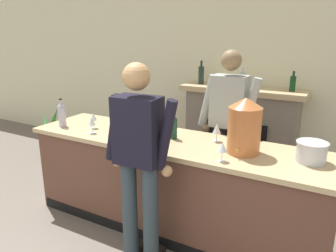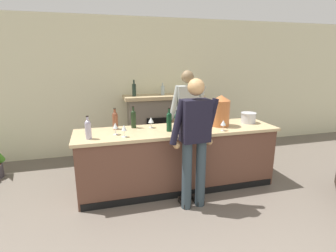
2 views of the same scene
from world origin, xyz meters
name	(u,v)px [view 2 (image 2 of 2)]	position (x,y,z in m)	size (l,w,h in m)	color
wall_back_panel	(145,87)	(0.00, 4.36, 1.38)	(12.00, 0.07, 2.75)	beige
bar_counter	(178,158)	(0.14, 2.50, 0.47)	(3.00, 0.78, 0.93)	brown
fireplace_stone	(163,123)	(0.33, 4.10, 0.62)	(1.62, 0.52, 1.54)	gray
person_customer	(195,139)	(0.17, 1.89, 0.95)	(0.66, 0.32, 1.72)	#303E46
person_bartender	(187,117)	(0.49, 3.08, 0.97)	(0.66, 0.30, 1.76)	#3F373E
copper_dispenser	(221,111)	(0.83, 2.50, 1.17)	(0.28, 0.32, 0.48)	#B96735
ice_bucket_steel	(248,118)	(1.36, 2.56, 1.01)	(0.25, 0.25, 0.17)	silver
wine_bottle_burgundy_dark	(169,121)	(-0.02, 2.41, 1.08)	(0.08, 0.08, 0.34)	#10371E
wine_bottle_riesling_slim	(133,118)	(-0.49, 2.74, 1.08)	(0.08, 0.08, 0.33)	#1D2F19
wine_bottle_rose_blush	(115,120)	(-0.76, 2.74, 1.07)	(0.08, 0.08, 0.31)	brown
wine_bottle_cabernet_heavy	(88,129)	(-1.13, 2.33, 1.07)	(0.08, 0.08, 0.31)	#ADA5BA
wine_bottle_merlot_tall	(176,120)	(0.13, 2.54, 1.05)	(0.07, 0.07, 0.27)	#17392A
wine_glass_mid_counter	(198,117)	(0.52, 2.66, 1.05)	(0.08, 0.08, 0.18)	silver
wine_glass_by_dispenser	(151,120)	(-0.23, 2.66, 1.05)	(0.08, 0.08, 0.16)	silver
wine_glass_front_right	(124,128)	(-0.68, 2.29, 1.05)	(0.07, 0.07, 0.17)	silver
wine_glass_near_bucket	(223,123)	(0.74, 2.22, 1.04)	(0.08, 0.08, 0.16)	silver
wine_glass_back_row	(115,126)	(-0.78, 2.43, 1.05)	(0.07, 0.07, 0.17)	silver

